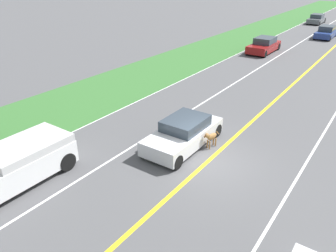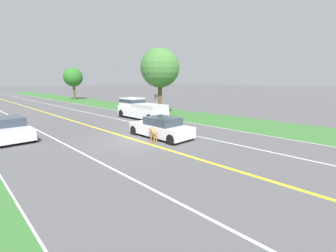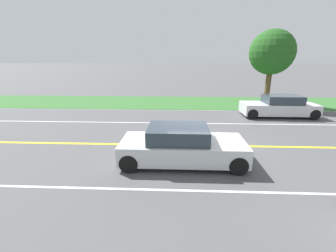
{
  "view_description": "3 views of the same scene",
  "coord_description": "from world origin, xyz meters",
  "px_view_note": "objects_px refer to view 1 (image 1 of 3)",
  "views": [
    {
      "loc": [
        -5.47,
        10.76,
        7.56
      ],
      "look_at": [
        1.94,
        0.2,
        1.24
      ],
      "focal_mm": 35.0,
      "sensor_mm": 36.0,
      "label": 1
    },
    {
      "loc": [
        -8.03,
        -11.09,
        3.57
      ],
      "look_at": [
        1.68,
        -1.22,
        0.82
      ],
      "focal_mm": 24.0,
      "sensor_mm": 36.0,
      "label": 2
    },
    {
      "loc": [
        9.09,
        -0.79,
        3.58
      ],
      "look_at": [
        0.85,
        -1.15,
        1.12
      ],
      "focal_mm": 24.0,
      "sensor_mm": 36.0,
      "label": 3
    }
  ],
  "objects_px": {
    "dog": "(211,137)",
    "car_trailing_far": "(317,19)",
    "car_trailing_mid": "(326,32)",
    "ego_car": "(184,133)",
    "car_trailing_near": "(264,45)"
  },
  "relations": [
    {
      "from": "car_trailing_near",
      "to": "car_trailing_far",
      "type": "bearing_deg",
      "value": -89.73
    },
    {
      "from": "car_trailing_near",
      "to": "car_trailing_far",
      "type": "relative_size",
      "value": 1.06
    },
    {
      "from": "dog",
      "to": "car_trailing_far",
      "type": "relative_size",
      "value": 0.24
    },
    {
      "from": "car_trailing_mid",
      "to": "dog",
      "type": "bearing_deg",
      "value": 92.51
    },
    {
      "from": "dog",
      "to": "car_trailing_mid",
      "type": "xyz_separation_m",
      "value": [
        1.34,
        -30.54,
        0.09
      ]
    },
    {
      "from": "dog",
      "to": "car_trailing_near",
      "type": "bearing_deg",
      "value": -63.8
    },
    {
      "from": "dog",
      "to": "car_trailing_far",
      "type": "height_order",
      "value": "car_trailing_far"
    },
    {
      "from": "dog",
      "to": "ego_car",
      "type": "bearing_deg",
      "value": 37.07
    },
    {
      "from": "car_trailing_far",
      "to": "car_trailing_near",
      "type": "bearing_deg",
      "value": 90.27
    },
    {
      "from": "dog",
      "to": "car_trailing_far",
      "type": "bearing_deg",
      "value": -70.74
    },
    {
      "from": "ego_car",
      "to": "car_trailing_near",
      "type": "bearing_deg",
      "value": -79.87
    },
    {
      "from": "ego_car",
      "to": "car_trailing_mid",
      "type": "xyz_separation_m",
      "value": [
        0.19,
        -31.06,
        0.01
      ]
    },
    {
      "from": "ego_car",
      "to": "car_trailing_near",
      "type": "height_order",
      "value": "car_trailing_near"
    },
    {
      "from": "car_trailing_near",
      "to": "car_trailing_far",
      "type": "distance_m",
      "value": 21.7
    },
    {
      "from": "ego_car",
      "to": "car_trailing_far",
      "type": "height_order",
      "value": "ego_car"
    }
  ]
}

